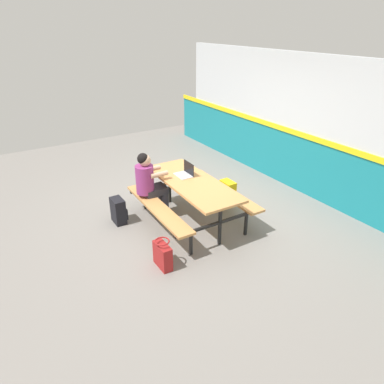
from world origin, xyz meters
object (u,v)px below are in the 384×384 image
at_px(student_nearer, 149,181).
at_px(backpack_dark, 119,211).
at_px(tote_bag_bright, 163,255).
at_px(laptop_silver, 185,173).
at_px(satchel_spare, 228,192).
at_px(picnic_table_main, 192,191).

height_order(student_nearer, backpack_dark, student_nearer).
bearing_deg(tote_bag_bright, student_nearer, 160.97).
distance_m(student_nearer, laptop_silver, 0.62).
xyz_separation_m(tote_bag_bright, satchel_spare, (-1.05, 1.92, 0.02)).
height_order(laptop_silver, satchel_spare, laptop_silver).
distance_m(picnic_table_main, student_nearer, 0.73).
xyz_separation_m(picnic_table_main, satchel_spare, (-0.21, 0.92, -0.36)).
bearing_deg(laptop_silver, backpack_dark, -106.66).
bearing_deg(satchel_spare, backpack_dark, -101.44).
distance_m(picnic_table_main, tote_bag_bright, 1.36).
bearing_deg(picnic_table_main, backpack_dark, -119.83).
relative_size(tote_bag_bright, satchel_spare, 0.98).
distance_m(picnic_table_main, satchel_spare, 1.01).
bearing_deg(tote_bag_bright, satchel_spare, 118.70).
relative_size(student_nearer, laptop_silver, 3.73).
relative_size(student_nearer, tote_bag_bright, 2.81).
bearing_deg(student_nearer, laptop_silver, 72.72).
xyz_separation_m(picnic_table_main, student_nearer, (-0.47, -0.55, 0.13)).
relative_size(picnic_table_main, backpack_dark, 4.56).
bearing_deg(picnic_table_main, laptop_silver, 171.52).
distance_m(student_nearer, backpack_dark, 0.74).
bearing_deg(laptop_silver, tote_bag_bright, -42.84).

